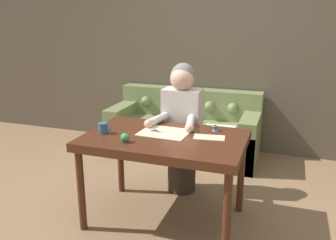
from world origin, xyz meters
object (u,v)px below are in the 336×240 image
Objects in this scene: dining_table at (165,145)px; pin_cushion at (125,138)px; person at (182,127)px; couch at (185,132)px; mug at (103,128)px; thread_spool at (215,128)px; scissors at (158,132)px.

dining_table is 0.36m from pin_cushion.
person is at bearing 92.67° from dining_table.
couch is 1.43× the size of person.
couch is at bearing 82.27° from mug.
pin_cushion reaches higher than dining_table.
dining_table is at bearing 11.37° from mug.
mug is 2.51× the size of thread_spool.
thread_spool is at bearing 23.06° from scissors.
couch is (-0.28, 1.54, -0.39)m from dining_table.
pin_cushion is at bearing -27.57° from mug.
thread_spool is at bearing -63.22° from couch.
scissors is (-0.06, -0.49, 0.10)m from person.
couch reaches higher than dining_table.
thread_spool is 0.79m from pin_cushion.
scissors is at bearing -82.62° from couch.
mug is at bearing -125.20° from person.
scissors is at bearing 65.19° from pin_cushion.
mug is 0.94m from thread_spool.
pin_cushion is (0.26, -0.14, -0.01)m from mug.
scissors reaches higher than dining_table.
mug is at bearing -156.55° from thread_spool.
scissors is 0.45m from mug.
dining_table is 0.15m from scissors.
couch is 40.73× the size of thread_spool.
scissors is (-0.09, 0.08, 0.08)m from dining_table.
pin_cushion is at bearing -135.05° from dining_table.
pin_cushion is at bearing -114.81° from scissors.
couch is 1.50m from thread_spool.
pin_cushion is (-0.24, -0.24, 0.11)m from dining_table.
person is 0.51m from scissors.
pin_cushion reaches higher than thread_spool.
couch is 1.73m from mug.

